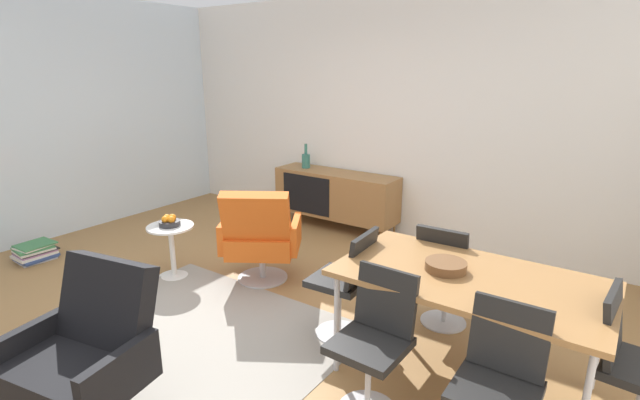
# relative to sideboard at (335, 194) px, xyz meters

# --- Properties ---
(ground_plane) EXTENTS (8.32, 8.32, 0.00)m
(ground_plane) POSITION_rel_sideboard_xyz_m (0.56, -2.30, -0.44)
(ground_plane) COLOR #9E7242
(wall_back) EXTENTS (6.80, 0.12, 2.80)m
(wall_back) POSITION_rel_sideboard_xyz_m (0.56, 0.30, 0.96)
(wall_back) COLOR white
(wall_back) RESTS_ON ground_plane
(wall_window_left) EXTENTS (0.12, 5.60, 2.80)m
(wall_window_left) POSITION_rel_sideboard_xyz_m (-2.64, -2.30, 0.96)
(wall_window_left) COLOR silver
(wall_window_left) RESTS_ON ground_plane
(sideboard) EXTENTS (1.60, 0.45, 0.72)m
(sideboard) POSITION_rel_sideboard_xyz_m (0.00, 0.00, 0.00)
(sideboard) COLOR olive
(sideboard) RESTS_ON ground_plane
(vase_cobalt) EXTENTS (0.11, 0.11, 0.31)m
(vase_cobalt) POSITION_rel_sideboard_xyz_m (-0.46, 0.00, 0.38)
(vase_cobalt) COLOR #337266
(vase_cobalt) RESTS_ON sideboard
(dining_table) EXTENTS (1.60, 0.90, 0.74)m
(dining_table) POSITION_rel_sideboard_xyz_m (2.32, -2.05, 0.26)
(dining_table) COLOR olive
(dining_table) RESTS_ON ground_plane
(wooden_bowl_on_table) EXTENTS (0.26, 0.26, 0.06)m
(wooden_bowl_on_table) POSITION_rel_sideboard_xyz_m (2.17, -2.06, 0.33)
(wooden_bowl_on_table) COLOR brown
(wooden_bowl_on_table) RESTS_ON dining_table
(dining_chair_front_left) EXTENTS (0.41, 0.43, 0.86)m
(dining_chair_front_left) POSITION_rel_sideboard_xyz_m (1.97, -2.61, 0.03)
(dining_chair_front_left) COLOR black
(dining_chair_front_left) RESTS_ON ground_plane
(dining_chair_back_left) EXTENTS (0.42, 0.44, 0.86)m
(dining_chair_back_left) POSITION_rel_sideboard_xyz_m (1.97, -1.49, 0.03)
(dining_chair_back_left) COLOR black
(dining_chair_back_left) RESTS_ON ground_plane
(dining_chair_near_window) EXTENTS (0.45, 0.42, 0.86)m
(dining_chair_near_window) POSITION_rel_sideboard_xyz_m (1.43, -2.05, 0.03)
(dining_chair_near_window) COLOR black
(dining_chair_near_window) RESTS_ON ground_plane
(dining_chair_front_right) EXTENTS (0.40, 0.43, 0.86)m
(dining_chair_front_right) POSITION_rel_sideboard_xyz_m (2.67, -2.61, 0.03)
(dining_chair_front_right) COLOR black
(dining_chair_front_right) RESTS_ON ground_plane
(dining_chair_far_end) EXTENTS (0.45, 0.43, 0.86)m
(dining_chair_far_end) POSITION_rel_sideboard_xyz_m (3.21, -2.05, 0.03)
(dining_chair_far_end) COLOR black
(dining_chair_far_end) RESTS_ON ground_plane
(lounge_chair_red) EXTENTS (0.89, 0.88, 0.95)m
(lounge_chair_red) POSITION_rel_sideboard_xyz_m (0.28, -1.71, 0.03)
(lounge_chair_red) COLOR #D85919
(lounge_chair_red) RESTS_ON ground_plane
(armchair_black_shell) EXTENTS (0.80, 0.75, 0.95)m
(armchair_black_shell) POSITION_rel_sideboard_xyz_m (0.74, -3.64, 0.03)
(armchair_black_shell) COLOR black
(armchair_black_shell) RESTS_ON ground_plane
(side_table_round) EXTENTS (0.44, 0.44, 0.52)m
(side_table_round) POSITION_rel_sideboard_xyz_m (-0.51, -2.11, -0.12)
(side_table_round) COLOR white
(side_table_round) RESTS_ON ground_plane
(fruit_bowl) EXTENTS (0.20, 0.20, 0.11)m
(fruit_bowl) POSITION_rel_sideboard_xyz_m (-0.51, -2.11, 0.12)
(fruit_bowl) COLOR #262628
(fruit_bowl) RESTS_ON side_table_round
(magazine_stack) EXTENTS (0.33, 0.40, 0.18)m
(magazine_stack) POSITION_rel_sideboard_xyz_m (-2.03, -2.70, -0.35)
(magazine_stack) COLOR #B2B2B7
(magazine_stack) RESTS_ON ground_plane
(area_rug) EXTENTS (2.20, 1.70, 0.01)m
(area_rug) POSITION_rel_sideboard_xyz_m (0.49, -2.68, -0.44)
(area_rug) COLOR gray
(area_rug) RESTS_ON ground_plane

